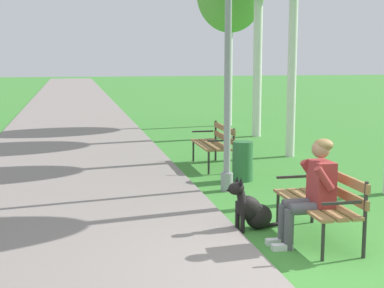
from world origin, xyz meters
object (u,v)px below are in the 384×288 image
dog_black (252,210)px  person_seated_on_near_bench (312,188)px  litter_bin (243,161)px  lamp_post_near (228,47)px  park_bench_near (322,198)px  park_bench_mid (215,141)px

dog_black → person_seated_on_near_bench: bearing=-55.8°
litter_bin → lamp_post_near: bearing=-124.6°
park_bench_near → person_seated_on_near_bench: size_ratio=1.20×
park_bench_mid → lamp_post_near: 2.76m
litter_bin → park_bench_mid: bearing=96.8°
person_seated_on_near_bench → lamp_post_near: size_ratio=0.28×
person_seated_on_near_bench → dog_black: person_seated_on_near_bench is taller
park_bench_near → person_seated_on_near_bench: bearing=-141.0°
park_bench_mid → person_seated_on_near_bench: size_ratio=1.20×
park_bench_near → lamp_post_near: bearing=99.3°
park_bench_mid → litter_bin: size_ratio=2.14×
park_bench_near → park_bench_mid: (-0.12, 4.74, 0.00)m
lamp_post_near → park_bench_near: bearing=-80.7°
litter_bin → person_seated_on_near_bench: bearing=-94.0°
park_bench_near → litter_bin: 3.39m
dog_black → lamp_post_near: bearing=83.2°
lamp_post_near → litter_bin: bearing=55.4°
park_bench_near → lamp_post_near: size_ratio=0.33×
park_bench_near → park_bench_mid: bearing=91.5°
litter_bin → dog_black: bearing=-104.5°
park_bench_near → litter_bin: (0.04, 3.39, -0.16)m
dog_black → lamp_post_near: size_ratio=0.18×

